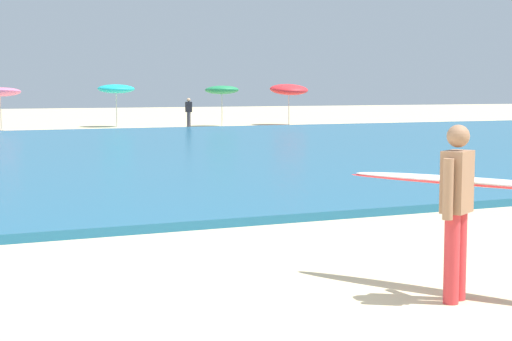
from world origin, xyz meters
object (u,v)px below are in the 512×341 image
Objects in this scene: beach_umbrella_3 at (116,89)px; beach_umbrella_5 at (289,90)px; surfer_with_board at (466,194)px; beach_umbrella_4 at (222,90)px; beach_umbrella_2 at (0,92)px; beachgoer_near_row_left at (189,112)px.

beach_umbrella_5 reaches higher than beach_umbrella_3.
beach_umbrella_4 is at bearing 71.86° from surfer_with_board.
beach_umbrella_4 reaches higher than beach_umbrella_2.
beach_umbrella_2 is 11.73m from beach_umbrella_4.
surfer_with_board reaches higher than beachgoer_near_row_left.
beach_umbrella_3 reaches higher than beach_umbrella_4.
beach_umbrella_2 is 0.91× the size of beach_umbrella_5.
beach_umbrella_4 reaches higher than surfer_with_board.
surfer_with_board is 1.62× the size of beachgoer_near_row_left.
beach_umbrella_3 is at bearing 16.29° from beach_umbrella_2.
surfer_with_board is 1.14× the size of beach_umbrella_4.
beach_umbrella_5 is 6.75m from beachgoer_near_row_left.
beach_umbrella_3 is 9.77m from beach_umbrella_5.
beach_umbrella_5 reaches higher than beach_umbrella_4.
beachgoer_near_row_left is at bearing -153.25° from beach_umbrella_4.
beachgoer_near_row_left is (-6.53, -1.29, -1.17)m from beach_umbrella_5.
beach_umbrella_2 is at bearing -179.27° from beach_umbrella_5.
beach_umbrella_5 is (4.16, 0.10, 0.02)m from beach_umbrella_4.
beach_umbrella_4 is at bearing -17.49° from beach_umbrella_3.
beach_umbrella_5 is at bearing 0.73° from beach_umbrella_2.
beach_umbrella_3 is at bearing 80.66° from surfer_with_board.
beachgoer_near_row_left is (-2.36, -1.19, -1.15)m from beach_umbrella_4.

